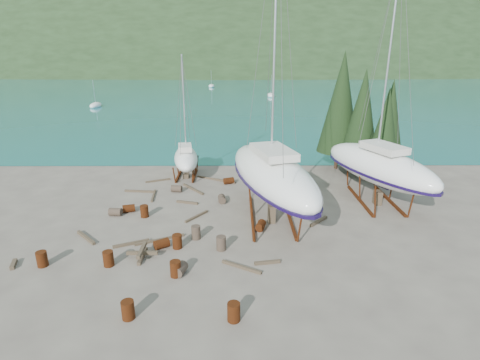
{
  "coord_description": "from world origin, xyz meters",
  "views": [
    {
      "loc": [
        0.91,
        -22.68,
        11.26
      ],
      "look_at": [
        1.1,
        3.0,
        2.52
      ],
      "focal_mm": 28.0,
      "sensor_mm": 36.0,
      "label": 1
    }
  ],
  "objects_px": {
    "large_sailboat_near": "(272,174)",
    "worker": "(268,191)",
    "large_sailboat_far": "(379,166)",
    "small_sailboat_shore": "(186,158)"
  },
  "relations": [
    {
      "from": "large_sailboat_far",
      "to": "small_sailboat_shore",
      "type": "height_order",
      "value": "large_sailboat_far"
    },
    {
      "from": "large_sailboat_near",
      "to": "small_sailboat_shore",
      "type": "height_order",
      "value": "large_sailboat_near"
    },
    {
      "from": "large_sailboat_far",
      "to": "small_sailboat_shore",
      "type": "distance_m",
      "value": 17.13
    },
    {
      "from": "large_sailboat_near",
      "to": "worker",
      "type": "xyz_separation_m",
      "value": [
        0.07,
        3.16,
        -2.44
      ]
    },
    {
      "from": "large_sailboat_near",
      "to": "worker",
      "type": "distance_m",
      "value": 3.99
    },
    {
      "from": "large_sailboat_near",
      "to": "worker",
      "type": "relative_size",
      "value": 11.76
    },
    {
      "from": "large_sailboat_near",
      "to": "worker",
      "type": "bearing_deg",
      "value": 72.99
    },
    {
      "from": "large_sailboat_far",
      "to": "worker",
      "type": "relative_size",
      "value": 10.4
    },
    {
      "from": "large_sailboat_far",
      "to": "large_sailboat_near",
      "type": "bearing_deg",
      "value": 177.55
    },
    {
      "from": "large_sailboat_near",
      "to": "small_sailboat_shore",
      "type": "bearing_deg",
      "value": 111.52
    }
  ]
}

